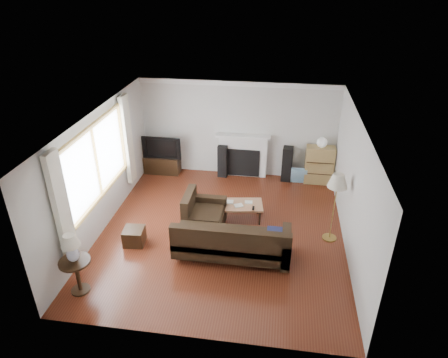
# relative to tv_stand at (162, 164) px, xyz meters

# --- Properties ---
(room) EXTENTS (5.10, 5.60, 2.54)m
(room) POSITION_rel_tv_stand_xyz_m (2.00, -2.50, 1.02)
(room) COLOR #592313
(room) RESTS_ON ground
(window) EXTENTS (0.12, 2.74, 1.54)m
(window) POSITION_rel_tv_stand_xyz_m (-0.45, -2.70, 1.32)
(window) COLOR olive
(window) RESTS_ON room
(curtain_near) EXTENTS (0.10, 0.35, 2.10)m
(curtain_near) POSITION_rel_tv_stand_xyz_m (-0.40, -4.22, 1.17)
(curtain_near) COLOR silver
(curtain_near) RESTS_ON room
(curtain_far) EXTENTS (0.10, 0.35, 2.10)m
(curtain_far) POSITION_rel_tv_stand_xyz_m (-0.40, -1.18, 1.17)
(curtain_far) COLOR silver
(curtain_far) RESTS_ON room
(fireplace) EXTENTS (1.40, 0.26, 1.15)m
(fireplace) POSITION_rel_tv_stand_xyz_m (2.15, 0.14, 0.34)
(fireplace) COLOR white
(fireplace) RESTS_ON room
(tv_stand) EXTENTS (0.94, 0.42, 0.47)m
(tv_stand) POSITION_rel_tv_stand_xyz_m (0.00, 0.00, 0.00)
(tv_stand) COLOR black
(tv_stand) RESTS_ON ground
(television) EXTENTS (1.03, 0.13, 0.59)m
(television) POSITION_rel_tv_stand_xyz_m (0.05, 0.00, 0.53)
(television) COLOR black
(television) RESTS_ON tv_stand
(speaker_left) EXTENTS (0.26, 0.31, 0.87)m
(speaker_left) POSITION_rel_tv_stand_xyz_m (1.64, 0.05, 0.20)
(speaker_left) COLOR black
(speaker_left) RESTS_ON ground
(speaker_right) EXTENTS (0.27, 0.32, 0.91)m
(speaker_right) POSITION_rel_tv_stand_xyz_m (3.31, 0.05, 0.22)
(speaker_right) COLOR black
(speaker_right) RESTS_ON ground
(bookshelf) EXTENTS (0.71, 0.34, 0.98)m
(bookshelf) POSITION_rel_tv_stand_xyz_m (4.12, 0.03, 0.26)
(bookshelf) COLOR #9F8249
(bookshelf) RESTS_ON ground
(globe_lamp) EXTENTS (0.25, 0.25, 0.25)m
(globe_lamp) POSITION_rel_tv_stand_xyz_m (4.12, 0.03, 0.87)
(globe_lamp) COLOR white
(globe_lamp) RESTS_ON bookshelf
(sectional_sofa) EXTENTS (2.38, 1.74, 0.77)m
(sectional_sofa) POSITION_rel_tv_stand_xyz_m (2.31, -3.24, 0.15)
(sectional_sofa) COLOR black
(sectional_sofa) RESTS_ON ground
(coffee_table) EXTENTS (1.08, 0.69, 0.40)m
(coffee_table) POSITION_rel_tv_stand_xyz_m (2.30, -1.98, -0.04)
(coffee_table) COLOR #A6734F
(coffee_table) RESTS_ON ground
(footstool) EXTENTS (0.43, 0.43, 0.34)m
(footstool) POSITION_rel_tv_stand_xyz_m (0.32, -3.15, -0.07)
(footstool) COLOR black
(footstool) RESTS_ON ground
(floor_lamp) EXTENTS (0.42, 0.42, 1.49)m
(floor_lamp) POSITION_rel_tv_stand_xyz_m (4.22, -2.41, 0.51)
(floor_lamp) COLOR #A37E38
(floor_lamp) RESTS_ON ground
(side_table) EXTENTS (0.52, 0.52, 0.65)m
(side_table) POSITION_rel_tv_stand_xyz_m (-0.15, -4.56, 0.09)
(side_table) COLOR black
(side_table) RESTS_ON ground
(table_lamp) EXTENTS (0.32, 0.32, 0.51)m
(table_lamp) POSITION_rel_tv_stand_xyz_m (-0.15, -4.56, 0.67)
(table_lamp) COLOR silver
(table_lamp) RESTS_ON side_table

